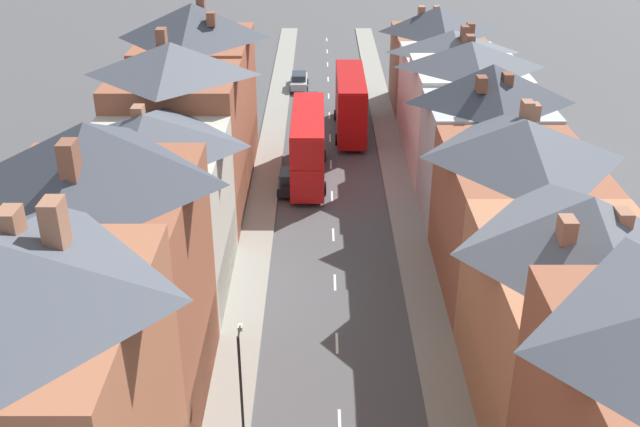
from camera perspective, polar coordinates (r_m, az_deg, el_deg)
pavement_left at (r=57.31m, az=-4.46°, el=2.23°), size 2.20×104.00×0.14m
pavement_right at (r=57.46m, az=5.74°, el=2.25°), size 2.20×104.00×0.14m
centre_line_dashes at (r=55.37m, az=0.68°, el=1.33°), size 0.14×97.80×0.01m
terrace_row_left at (r=36.55m, az=-14.99°, el=-2.63°), size 8.00×58.56×14.29m
terrace_row_right at (r=42.51m, az=14.86°, el=0.48°), size 8.00×71.97×13.79m
double_decker_bus_lead at (r=57.32m, az=-1.17°, el=5.30°), size 2.74×10.80×5.30m
double_decker_bus_mid_street at (r=66.79m, az=2.07°, el=8.44°), size 2.74×10.80×5.30m
car_near_blue at (r=73.42m, az=-0.98°, el=8.50°), size 1.90×3.80×1.58m
car_near_silver at (r=55.96m, az=-2.51°, el=2.50°), size 1.90×3.91×1.61m
car_parked_left_a at (r=80.16m, az=-1.87°, el=10.09°), size 1.90×4.58×1.64m
street_lamp at (r=32.65m, az=-6.26°, el=-12.39°), size 0.20×1.12×5.50m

